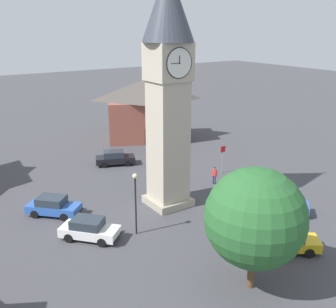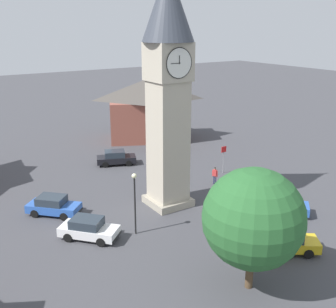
{
  "view_description": "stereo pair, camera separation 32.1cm",
  "coord_description": "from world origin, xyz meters",
  "px_view_note": "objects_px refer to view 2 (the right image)",
  "views": [
    {
      "loc": [
        17.25,
        25.93,
        14.45
      ],
      "look_at": [
        0.0,
        0.0,
        4.4
      ],
      "focal_mm": 43.39,
      "sensor_mm": 36.0,
      "label": 1
    },
    {
      "loc": [
        16.98,
        26.11,
        14.45
      ],
      "look_at": [
        0.0,
        0.0,
        4.4
      ],
      "focal_mm": 43.39,
      "sensor_mm": 36.0,
      "label": 2
    }
  ],
  "objects_px": {
    "car_black_far": "(116,158)",
    "car_white_side": "(282,205)",
    "car_blue_kerb": "(286,241)",
    "tree": "(253,218)",
    "pedestrian": "(215,174)",
    "building_shop_left": "(148,109)",
    "car_silver_kerb": "(53,206)",
    "lamp_post": "(135,194)",
    "car_red_corner": "(89,229)",
    "road_sign": "(224,155)",
    "clock_tower": "(168,73)"
  },
  "relations": [
    {
      "from": "pedestrian",
      "to": "tree",
      "type": "distance_m",
      "value": 16.03
    },
    {
      "from": "lamp_post",
      "to": "pedestrian",
      "type": "bearing_deg",
      "value": -158.48
    },
    {
      "from": "road_sign",
      "to": "lamp_post",
      "type": "bearing_deg",
      "value": 24.59
    },
    {
      "from": "car_black_far",
      "to": "car_white_side",
      "type": "bearing_deg",
      "value": 108.06
    },
    {
      "from": "building_shop_left",
      "to": "car_red_corner",
      "type": "bearing_deg",
      "value": 50.25
    },
    {
      "from": "car_blue_kerb",
      "to": "car_silver_kerb",
      "type": "height_order",
      "value": "same"
    },
    {
      "from": "car_blue_kerb",
      "to": "building_shop_left",
      "type": "height_order",
      "value": "building_shop_left"
    },
    {
      "from": "car_blue_kerb",
      "to": "road_sign",
      "type": "bearing_deg",
      "value": -114.4
    },
    {
      "from": "car_red_corner",
      "to": "car_black_far",
      "type": "height_order",
      "value": "same"
    },
    {
      "from": "clock_tower",
      "to": "car_white_side",
      "type": "bearing_deg",
      "value": 135.57
    },
    {
      "from": "pedestrian",
      "to": "car_red_corner",
      "type": "bearing_deg",
      "value": 12.45
    },
    {
      "from": "building_shop_left",
      "to": "road_sign",
      "type": "bearing_deg",
      "value": 89.17
    },
    {
      "from": "lamp_post",
      "to": "car_black_far",
      "type": "bearing_deg",
      "value": -110.88
    },
    {
      "from": "car_silver_kerb",
      "to": "car_black_far",
      "type": "height_order",
      "value": "same"
    },
    {
      "from": "car_white_side",
      "to": "car_black_far",
      "type": "height_order",
      "value": "same"
    },
    {
      "from": "car_white_side",
      "to": "building_shop_left",
      "type": "relative_size",
      "value": 0.35
    },
    {
      "from": "car_silver_kerb",
      "to": "car_red_corner",
      "type": "height_order",
      "value": "same"
    },
    {
      "from": "car_red_corner",
      "to": "lamp_post",
      "type": "bearing_deg",
      "value": 158.98
    },
    {
      "from": "car_red_corner",
      "to": "lamp_post",
      "type": "xyz_separation_m",
      "value": [
        -3.09,
        1.19,
        2.37
      ]
    },
    {
      "from": "clock_tower",
      "to": "car_red_corner",
      "type": "bearing_deg",
      "value": 12.81
    },
    {
      "from": "car_black_far",
      "to": "tree",
      "type": "height_order",
      "value": "tree"
    },
    {
      "from": "car_white_side",
      "to": "tree",
      "type": "bearing_deg",
      "value": 31.8
    },
    {
      "from": "car_blue_kerb",
      "to": "building_shop_left",
      "type": "distance_m",
      "value": 29.73
    },
    {
      "from": "clock_tower",
      "to": "car_blue_kerb",
      "type": "bearing_deg",
      "value": 103.39
    },
    {
      "from": "car_white_side",
      "to": "tree",
      "type": "relative_size",
      "value": 0.58
    },
    {
      "from": "clock_tower",
      "to": "car_silver_kerb",
      "type": "distance_m",
      "value": 13.74
    },
    {
      "from": "car_white_side",
      "to": "lamp_post",
      "type": "distance_m",
      "value": 12.08
    },
    {
      "from": "building_shop_left",
      "to": "road_sign",
      "type": "relative_size",
      "value": 4.27
    },
    {
      "from": "road_sign",
      "to": "pedestrian",
      "type": "bearing_deg",
      "value": 35.7
    },
    {
      "from": "car_black_far",
      "to": "building_shop_left",
      "type": "xyz_separation_m",
      "value": [
        -8.15,
        -6.93,
        3.26
      ]
    },
    {
      "from": "pedestrian",
      "to": "car_blue_kerb",
      "type": "bearing_deg",
      "value": 73.1
    },
    {
      "from": "car_blue_kerb",
      "to": "car_white_side",
      "type": "distance_m",
      "value": 5.75
    },
    {
      "from": "car_red_corner",
      "to": "road_sign",
      "type": "relative_size",
      "value": 1.5
    },
    {
      "from": "clock_tower",
      "to": "car_blue_kerb",
      "type": "height_order",
      "value": "clock_tower"
    },
    {
      "from": "car_blue_kerb",
      "to": "car_silver_kerb",
      "type": "bearing_deg",
      "value": -51.01
    },
    {
      "from": "car_silver_kerb",
      "to": "car_blue_kerb",
      "type": "bearing_deg",
      "value": 128.99
    },
    {
      "from": "car_white_side",
      "to": "pedestrian",
      "type": "distance_m",
      "value": 7.79
    },
    {
      "from": "car_black_far",
      "to": "tree",
      "type": "bearing_deg",
      "value": 82.59
    },
    {
      "from": "clock_tower",
      "to": "car_red_corner",
      "type": "height_order",
      "value": "clock_tower"
    },
    {
      "from": "car_white_side",
      "to": "road_sign",
      "type": "relative_size",
      "value": 1.49
    },
    {
      "from": "pedestrian",
      "to": "lamp_post",
      "type": "bearing_deg",
      "value": 21.52
    },
    {
      "from": "building_shop_left",
      "to": "clock_tower",
      "type": "bearing_deg",
      "value": 64.05
    },
    {
      "from": "car_silver_kerb",
      "to": "pedestrian",
      "type": "relative_size",
      "value": 2.43
    },
    {
      "from": "building_shop_left",
      "to": "tree",
      "type": "bearing_deg",
      "value": 69.74
    },
    {
      "from": "car_red_corner",
      "to": "car_white_side",
      "type": "bearing_deg",
      "value": 161.91
    },
    {
      "from": "car_black_far",
      "to": "tree",
      "type": "relative_size",
      "value": 0.62
    },
    {
      "from": "car_silver_kerb",
      "to": "lamp_post",
      "type": "distance_m",
      "value": 7.77
    },
    {
      "from": "pedestrian",
      "to": "building_shop_left",
      "type": "height_order",
      "value": "building_shop_left"
    },
    {
      "from": "car_blue_kerb",
      "to": "road_sign",
      "type": "relative_size",
      "value": 1.55
    },
    {
      "from": "lamp_post",
      "to": "road_sign",
      "type": "bearing_deg",
      "value": -155.41
    }
  ]
}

